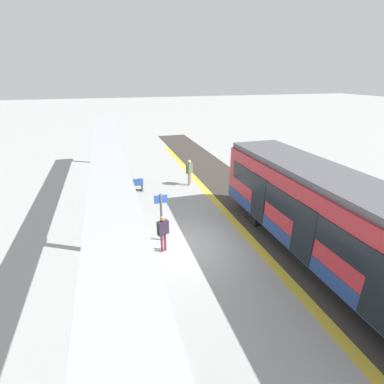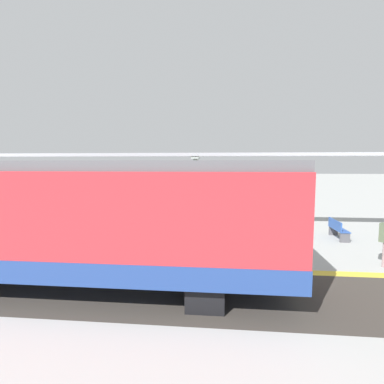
% 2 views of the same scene
% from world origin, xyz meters
% --- Properties ---
extents(ground_plane, '(176.00, 176.00, 0.00)m').
position_xyz_m(ground_plane, '(0.00, 0.00, 0.00)').
color(ground_plane, '#9C9E9C').
extents(tactile_edge_strip, '(0.43, 35.11, 0.01)m').
position_xyz_m(tactile_edge_strip, '(-2.90, 0.00, 0.00)').
color(tactile_edge_strip, gold).
rests_on(tactile_edge_strip, ground).
extents(trackbed, '(3.20, 47.11, 0.01)m').
position_xyz_m(trackbed, '(-4.72, 0.00, 0.00)').
color(trackbed, '#38332D').
rests_on(trackbed, ground).
extents(train_near_carriage, '(2.65, 12.48, 3.48)m').
position_xyz_m(train_near_carriage, '(-4.71, 2.89, 1.83)').
color(train_near_carriage, '#B32830').
rests_on(train_near_carriage, ground).
extents(canopy_pillar_nearest, '(1.10, 0.44, 3.77)m').
position_xyz_m(canopy_pillar_nearest, '(2.67, -13.45, 1.91)').
color(canopy_pillar_nearest, slate).
rests_on(canopy_pillar_nearest, ground).
extents(canopy_pillar_second, '(1.10, 0.44, 3.77)m').
position_xyz_m(canopy_pillar_second, '(2.67, -0.16, 1.91)').
color(canopy_pillar_second, slate).
rests_on(canopy_pillar_second, ground).
extents(canopy_beam, '(1.20, 27.70, 0.16)m').
position_xyz_m(canopy_beam, '(2.67, -0.00, 3.85)').
color(canopy_beam, '#A8AAB2').
rests_on(canopy_beam, canopy_pillar_nearest).
extents(bench_near_end, '(1.50, 0.45, 0.86)m').
position_xyz_m(bench_near_end, '(1.57, -6.74, 0.44)').
color(bench_near_end, '#294D9B').
rests_on(bench_near_end, ground).
extents(trash_bin, '(0.48, 0.48, 0.86)m').
position_xyz_m(trash_bin, '(1.94, 0.82, 0.43)').
color(trash_bin, '#42404D').
rests_on(trash_bin, ground).
extents(platform_info_sign, '(0.56, 0.10, 2.20)m').
position_xyz_m(platform_info_sign, '(0.80, -0.75, 1.33)').
color(platform_info_sign, '#4C4C51').
rests_on(platform_info_sign, ground).
extents(passenger_waiting_near_edge, '(0.51, 0.49, 1.70)m').
position_xyz_m(passenger_waiting_near_edge, '(-2.19, -6.87, 1.06)').
color(passenger_waiting_near_edge, gray).
rests_on(passenger_waiting_near_edge, ground).
extents(passenger_by_the_benches, '(0.50, 0.37, 1.58)m').
position_xyz_m(passenger_by_the_benches, '(0.91, 0.08, 0.99)').
color(passenger_by_the_benches, brown).
rests_on(passenger_by_the_benches, ground).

